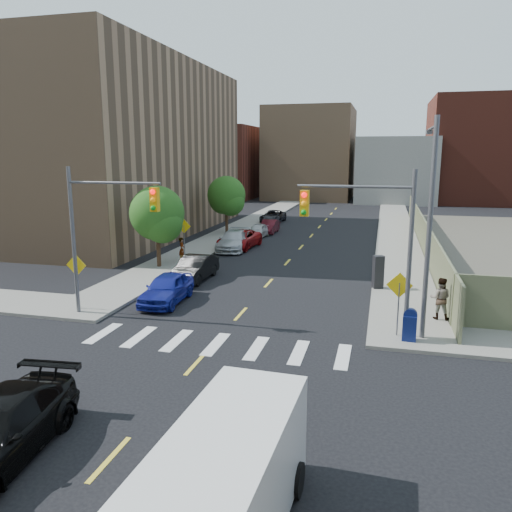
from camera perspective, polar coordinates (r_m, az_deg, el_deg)
The scene contains 29 objects.
ground at distance 17.18m, azimuth -9.41°, elevation -14.69°, with size 160.00×160.00×0.00m, color black.
sidewalk_nw at distance 57.79m, azimuth 0.05°, elevation 4.19°, with size 3.50×73.00×0.15m, color gray.
sidewalk_ne at distance 56.05m, azimuth 15.62°, elevation 3.53°, with size 3.50×73.00×0.15m, color gray.
fence_north at distance 42.63m, azimuth 18.50°, elevation 2.51°, with size 0.12×44.00×2.50m, color #6B704E.
building_nw at distance 52.39m, azimuth -18.87°, elevation 11.50°, with size 22.00×30.00×16.00m, color #8C6B4C.
bg_bldg_west at distance 88.71m, azimuth -4.41°, elevation 10.60°, with size 14.00×18.00×12.00m, color #592319.
bg_bldg_midwest at distance 86.92m, azimuth 6.26°, elevation 11.53°, with size 14.00×16.00×15.00m, color #8C6B4C.
bg_bldg_center at distance 84.09m, azimuth 15.64°, elevation 9.47°, with size 12.00×16.00×10.00m, color gray.
bg_bldg_east at distance 87.44m, azimuth 25.09°, elevation 10.86°, with size 18.00×18.00×16.00m, color #592319.
signal_nw at distance 23.74m, azimuth -17.26°, elevation 3.74°, with size 4.59×0.30×7.00m.
signal_ne at distance 20.27m, azimuth 13.04°, elevation 2.69°, with size 4.59×0.30×7.00m.
streetlight_ne at distance 21.14m, azimuth 19.22°, elevation 4.60°, with size 0.25×3.70×9.00m.
warn_sign_nw at distance 25.57m, azimuth -19.81°, elevation -1.66°, with size 1.06×0.06×2.83m.
warn_sign_ne at distance 21.29m, azimuth 16.04°, elevation -4.02°, with size 1.06×0.06×2.83m.
warn_sign_midwest at distance 37.29m, azimuth -8.22°, elevation 2.92°, with size 1.06×0.06×2.83m.
tree_west_near at distance 33.59m, azimuth -11.19°, elevation 4.42°, with size 3.66×3.64×5.52m.
tree_west_far at distance 47.50m, azimuth -3.39°, elevation 6.68°, with size 3.66×3.64×5.52m.
parked_car_blue at distance 26.13m, azimuth -10.16°, elevation -3.67°, with size 1.79×4.45×1.52m, color #1B2496.
parked_car_black at distance 30.48m, azimuth -6.99°, elevation -1.41°, with size 1.56×4.49×1.48m, color black.
parked_car_red at distance 40.49m, azimuth -1.94°, elevation 1.91°, with size 2.44×5.29×1.47m, color maroon.
parked_car_silver at distance 39.79m, azimuth -2.54°, elevation 1.78°, with size 2.14×5.27×1.53m, color #B0B3B8.
parked_car_white at distance 45.76m, azimuth 0.21°, elevation 2.92°, with size 1.49×3.69×1.26m, color #B9B9B9.
parked_car_maroon at distance 48.33m, azimuth 1.53°, elevation 3.39°, with size 1.35×3.86×1.27m, color #420D15.
parked_car_grey at distance 55.89m, azimuth 1.94°, elevation 4.54°, with size 2.22×4.83×1.34m, color black.
cargo_van at distance 10.77m, azimuth -3.03°, elevation -24.02°, with size 2.45×5.50×2.48m.
mailbox at distance 21.19m, azimuth 17.16°, elevation -7.54°, with size 0.58×0.46×1.34m.
payphone at distance 28.73m, azimuth 13.78°, elevation -1.77°, with size 0.55×0.45×1.85m, color black.
pedestrian_west at distance 35.16m, azimuth -8.47°, elevation 0.73°, with size 0.62×0.40×1.69m, color gray.
pedestrian_east at distance 24.22m, azimuth 20.30°, elevation -4.57°, with size 0.94×0.73×1.93m, color gray.
Camera 1 is at (6.39, -14.03, 7.58)m, focal length 35.00 mm.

